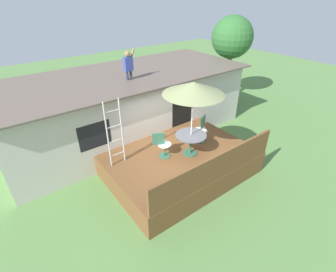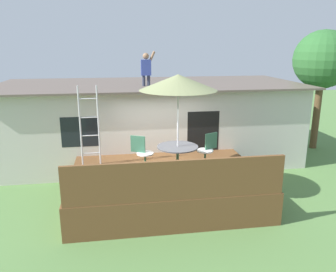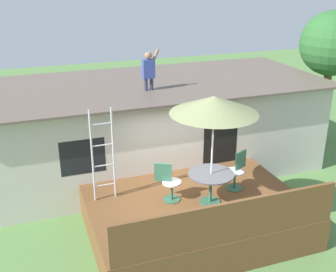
{
  "view_description": "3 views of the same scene",
  "coord_description": "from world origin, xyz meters",
  "px_view_note": "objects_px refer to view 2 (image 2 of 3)",
  "views": [
    {
      "loc": [
        -4.57,
        -5.45,
        5.69
      ],
      "look_at": [
        -0.17,
        0.43,
        1.34
      ],
      "focal_mm": 26.64,
      "sensor_mm": 36.0,
      "label": 1
    },
    {
      "loc": [
        -1.2,
        -8.24,
        4.03
      ],
      "look_at": [
        0.15,
        0.48,
        1.63
      ],
      "focal_mm": 36.08,
      "sensor_mm": 36.0,
      "label": 2
    },
    {
      "loc": [
        -3.42,
        -7.75,
        5.77
      ],
      "look_at": [
        -0.28,
        1.03,
        2.05
      ],
      "focal_mm": 44.52,
      "sensor_mm": 36.0,
      "label": 3
    }
  ],
  "objects_px": {
    "patio_chair_left": "(143,153)",
    "patio_chair_right": "(207,150)",
    "person_figure": "(146,67)",
    "backyard_tree": "(323,60)",
    "patio_table": "(178,152)",
    "patio_umbrella": "(178,82)",
    "step_ladder": "(89,127)"
  },
  "relations": [
    {
      "from": "backyard_tree",
      "to": "patio_umbrella",
      "type": "bearing_deg",
      "value": -147.76
    },
    {
      "from": "patio_chair_left",
      "to": "backyard_tree",
      "type": "bearing_deg",
      "value": 53.25
    },
    {
      "from": "patio_umbrella",
      "to": "patio_chair_right",
      "type": "xyz_separation_m",
      "value": [
        0.9,
        0.43,
        -1.89
      ]
    },
    {
      "from": "backyard_tree",
      "to": "patio_table",
      "type": "bearing_deg",
      "value": -147.76
    },
    {
      "from": "patio_table",
      "to": "patio_chair_right",
      "type": "height_order",
      "value": "patio_chair_right"
    },
    {
      "from": "step_ladder",
      "to": "person_figure",
      "type": "distance_m",
      "value": 3.05
    },
    {
      "from": "step_ladder",
      "to": "patio_chair_right",
      "type": "xyz_separation_m",
      "value": [
        3.12,
        -0.56,
        -0.64
      ]
    },
    {
      "from": "patio_umbrella",
      "to": "patio_table",
      "type": "bearing_deg",
      "value": -90.0
    },
    {
      "from": "backyard_tree",
      "to": "step_ladder",
      "type": "bearing_deg",
      "value": -160.76
    },
    {
      "from": "patio_table",
      "to": "patio_chair_right",
      "type": "relative_size",
      "value": 1.13
    },
    {
      "from": "person_figure",
      "to": "patio_chair_right",
      "type": "bearing_deg",
      "value": -62.24
    },
    {
      "from": "patio_chair_left",
      "to": "patio_chair_right",
      "type": "distance_m",
      "value": 1.75
    },
    {
      "from": "patio_chair_right",
      "to": "backyard_tree",
      "type": "xyz_separation_m",
      "value": [
        5.39,
        3.54,
        2.18
      ]
    },
    {
      "from": "patio_chair_left",
      "to": "patio_chair_right",
      "type": "height_order",
      "value": "same"
    },
    {
      "from": "patio_chair_right",
      "to": "patio_umbrella",
      "type": "bearing_deg",
      "value": -0.0
    },
    {
      "from": "person_figure",
      "to": "patio_umbrella",
      "type": "bearing_deg",
      "value": -81.01
    },
    {
      "from": "patio_umbrella",
      "to": "patio_chair_left",
      "type": "relative_size",
      "value": 2.76
    },
    {
      "from": "step_ladder",
      "to": "backyard_tree",
      "type": "xyz_separation_m",
      "value": [
        8.51,
        2.97,
        1.54
      ]
    },
    {
      "from": "patio_table",
      "to": "patio_umbrella",
      "type": "xyz_separation_m",
      "value": [
        0.0,
        0.0,
        1.76
      ]
    },
    {
      "from": "patio_chair_left",
      "to": "patio_chair_right",
      "type": "bearing_deg",
      "value": 26.81
    },
    {
      "from": "patio_table",
      "to": "step_ladder",
      "type": "relative_size",
      "value": 0.47
    },
    {
      "from": "patio_umbrella",
      "to": "patio_chair_left",
      "type": "xyz_separation_m",
      "value": [
        -0.86,
        0.44,
        -1.89
      ]
    },
    {
      "from": "patio_umbrella",
      "to": "step_ladder",
      "type": "distance_m",
      "value": 2.74
    },
    {
      "from": "person_figure",
      "to": "patio_chair_right",
      "type": "relative_size",
      "value": 1.21
    },
    {
      "from": "patio_chair_left",
      "to": "patio_chair_right",
      "type": "relative_size",
      "value": 1.0
    },
    {
      "from": "person_figure",
      "to": "patio_chair_right",
      "type": "distance_m",
      "value": 3.61
    },
    {
      "from": "patio_chair_left",
      "to": "patio_chair_right",
      "type": "xyz_separation_m",
      "value": [
        1.75,
        -0.0,
        0.0
      ]
    },
    {
      "from": "patio_chair_right",
      "to": "step_ladder",
      "type": "bearing_deg",
      "value": -35.91
    },
    {
      "from": "patio_umbrella",
      "to": "person_figure",
      "type": "relative_size",
      "value": 2.29
    },
    {
      "from": "patio_chair_right",
      "to": "patio_table",
      "type": "bearing_deg",
      "value": 0.0
    },
    {
      "from": "patio_umbrella",
      "to": "step_ladder",
      "type": "height_order",
      "value": "patio_umbrella"
    },
    {
      "from": "patio_table",
      "to": "patio_umbrella",
      "type": "relative_size",
      "value": 0.41
    }
  ]
}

